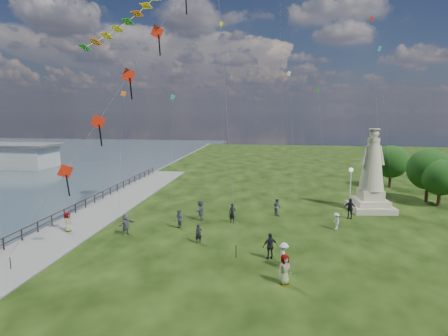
# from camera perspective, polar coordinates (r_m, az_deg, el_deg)

# --- Properties ---
(waterfront) EXTENTS (200.00, 200.00, 1.51)m
(waterfront) POSITION_cam_1_polar(r_m,az_deg,el_deg) (36.95, -22.46, -7.88)
(waterfront) COLOR #2E3D46
(waterfront) RESTS_ON ground
(statue) EXTENTS (4.55, 4.55, 8.32)m
(statue) POSITION_cam_1_polar(r_m,az_deg,el_deg) (40.65, 21.56, -1.71)
(statue) COLOR beige
(statue) RESTS_ON ground
(lamppost) EXTENTS (0.42, 0.42, 4.58)m
(lamppost) POSITION_cam_1_polar(r_m,az_deg,el_deg) (38.71, 18.73, -1.82)
(lamppost) COLOR silver
(lamppost) RESTS_ON ground
(tree_row) EXTENTS (6.26, 13.52, 5.95)m
(tree_row) POSITION_cam_1_polar(r_m,az_deg,el_deg) (48.89, 27.31, -0.03)
(tree_row) COLOR #382314
(tree_row) RESTS_ON ground
(person_0) EXTENTS (0.64, 0.57, 1.48)m
(person_0) POSITION_cam_1_polar(r_m,az_deg,el_deg) (29.13, -3.89, -9.98)
(person_0) COLOR black
(person_0) RESTS_ON ground
(person_1) EXTENTS (0.94, 0.95, 1.69)m
(person_1) POSITION_cam_1_polar(r_m,az_deg,el_deg) (32.61, -6.87, -7.78)
(person_1) COLOR #595960
(person_1) RESTS_ON ground
(person_2) EXTENTS (0.73, 1.16, 1.67)m
(person_2) POSITION_cam_1_polar(r_m,az_deg,el_deg) (25.08, 9.12, -13.00)
(person_2) COLOR silver
(person_2) RESTS_ON ground
(person_3) EXTENTS (1.21, 0.94, 1.84)m
(person_3) POSITION_cam_1_polar(r_m,az_deg,el_deg) (26.28, 7.06, -11.73)
(person_3) COLOR black
(person_3) RESTS_ON ground
(person_4) EXTENTS (1.04, 0.95, 1.82)m
(person_4) POSITION_cam_1_polar(r_m,az_deg,el_deg) (22.90, 9.21, -14.99)
(person_4) COLOR #595960
(person_4) RESTS_ON ground
(person_5) EXTENTS (1.43, 1.81, 1.80)m
(person_5) POSITION_cam_1_polar(r_m,az_deg,el_deg) (31.96, -14.73, -8.26)
(person_5) COLOR #595960
(person_5) RESTS_ON ground
(person_6) EXTENTS (0.76, 0.62, 1.81)m
(person_6) POSITION_cam_1_polar(r_m,az_deg,el_deg) (34.08, 1.30, -6.89)
(person_6) COLOR black
(person_6) RESTS_ON ground
(person_7) EXTENTS (0.90, 0.97, 1.70)m
(person_7) POSITION_cam_1_polar(r_m,az_deg,el_deg) (36.82, 8.08, -5.87)
(person_7) COLOR #595960
(person_7) RESTS_ON ground
(person_8) EXTENTS (0.67, 1.03, 1.47)m
(person_8) POSITION_cam_1_polar(r_m,az_deg,el_deg) (33.69, 16.73, -7.75)
(person_8) COLOR silver
(person_8) RESTS_ON ground
(person_9) EXTENTS (1.28, 1.04, 1.95)m
(person_9) POSITION_cam_1_polar(r_m,az_deg,el_deg) (37.31, 18.63, -5.86)
(person_9) COLOR black
(person_9) RESTS_ON ground
(person_10) EXTENTS (0.50, 0.80, 1.63)m
(person_10) POSITION_cam_1_polar(r_m,az_deg,el_deg) (34.02, -22.70, -7.76)
(person_10) COLOR #595960
(person_10) RESTS_ON ground
(person_11) EXTENTS (0.81, 1.80, 1.93)m
(person_11) POSITION_cam_1_polar(r_m,az_deg,el_deg) (34.92, -3.58, -6.42)
(person_11) COLOR #595960
(person_11) RESTS_ON ground
(red_kite_train) EXTENTS (9.88, 9.35, 19.60)m
(red_kite_train) POSITION_cam_1_polar(r_m,az_deg,el_deg) (28.25, -14.73, 12.57)
(red_kite_train) COLOR black
(red_kite_train) RESTS_ON ground
(small_kites) EXTENTS (28.62, 18.16, 24.48)m
(small_kites) POSITION_cam_1_polar(r_m,az_deg,el_deg) (44.49, 7.65, 13.00)
(small_kites) COLOR teal
(small_kites) RESTS_ON ground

